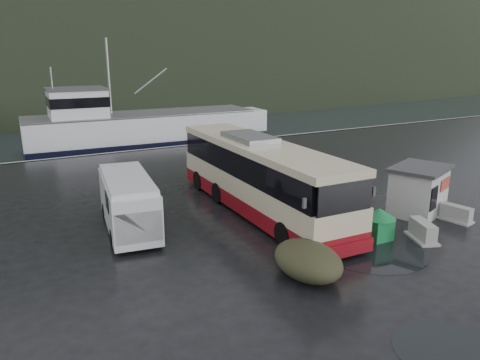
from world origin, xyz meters
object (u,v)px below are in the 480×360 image
white_van (130,229)px  waste_bin_left (305,228)px  ticket_kiosk (416,213)px  coach_bus (259,211)px  jersey_barrier_a (421,240)px  waste_bin_right (377,239)px  dome_tent (307,276)px  jersey_barrier_b (455,221)px  fishing_trawler (144,133)px

white_van → waste_bin_left: size_ratio=4.58×
waste_bin_left → ticket_kiosk: size_ratio=0.43×
coach_bus → jersey_barrier_a: coach_bus is taller
waste_bin_right → jersey_barrier_a: waste_bin_right is taller
coach_bus → ticket_kiosk: size_ratio=4.35×
dome_tent → ticket_kiosk: ticket_kiosk is taller
white_van → ticket_kiosk: (12.86, -4.52, 0.00)m
dome_tent → jersey_barrier_b: bearing=7.3°
waste_bin_left → dome_tent: (-2.63, -3.73, 0.00)m
jersey_barrier_b → fishing_trawler: (-5.58, 30.34, 0.00)m
white_van → jersey_barrier_b: (13.60, -6.15, 0.00)m
white_van → fishing_trawler: size_ratio=0.23×
dome_tent → fishing_trawler: bearing=83.2°
waste_bin_right → fishing_trawler: bearing=91.6°
coach_bus → jersey_barrier_a: size_ratio=8.00×
dome_tent → jersey_barrier_b: size_ratio=2.01×
ticket_kiosk → white_van: bearing=138.9°
coach_bus → jersey_barrier_a: bearing=-55.4°
waste_bin_right → fishing_trawler: 30.25m
jersey_barrier_a → fishing_trawler: fishing_trawler is taller
white_van → jersey_barrier_b: size_ratio=3.95×
waste_bin_right → fishing_trawler: fishing_trawler is taller
jersey_barrier_a → waste_bin_left: bearing=136.2°
ticket_kiosk → jersey_barrier_b: bearing=-87.3°
white_van → ticket_kiosk: bearing=-11.8°
jersey_barrier_a → fishing_trawler: bearing=94.4°
waste_bin_left → waste_bin_right: waste_bin_right is taller
coach_bus → dome_tent: (-1.99, -6.69, 0.00)m
fishing_trawler → waste_bin_right: bearing=-86.0°
white_van → waste_bin_right: size_ratio=4.30×
waste_bin_right → fishing_trawler: (-0.83, 30.24, 0.00)m
jersey_barrier_b → fishing_trawler: bearing=100.4°
ticket_kiosk → fishing_trawler: bearing=77.9°
coach_bus → waste_bin_left: 3.03m
waste_bin_right → jersey_barrier_b: size_ratio=0.92×
waste_bin_right → ticket_kiosk: (4.01, 1.53, 0.00)m
coach_bus → jersey_barrier_b: bearing=-35.5°
coach_bus → fishing_trawler: fishing_trawler is taller
dome_tent → fishing_trawler: fishing_trawler is taller
waste_bin_right → dome_tent: size_ratio=0.46×
ticket_kiosk → waste_bin_right: bearing=179.2°
fishing_trawler → jersey_barrier_a: bearing=-83.2°
white_van → fishing_trawler: (8.02, 24.19, 0.00)m
ticket_kiosk → jersey_barrier_a: bearing=-156.3°
ticket_kiosk → jersey_barrier_a: size_ratio=1.84×
waste_bin_left → waste_bin_right: bearing=-51.6°
waste_bin_left → jersey_barrier_b: 7.15m
waste_bin_left → dome_tent: bearing=-125.2°
waste_bin_right → dome_tent: 4.74m
waste_bin_left → jersey_barrier_a: (3.51, -3.37, 0.00)m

